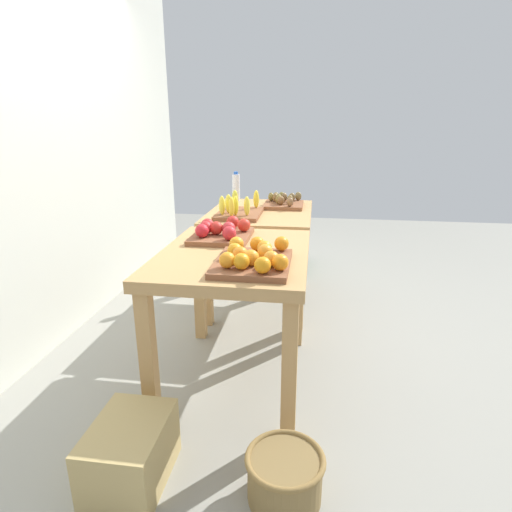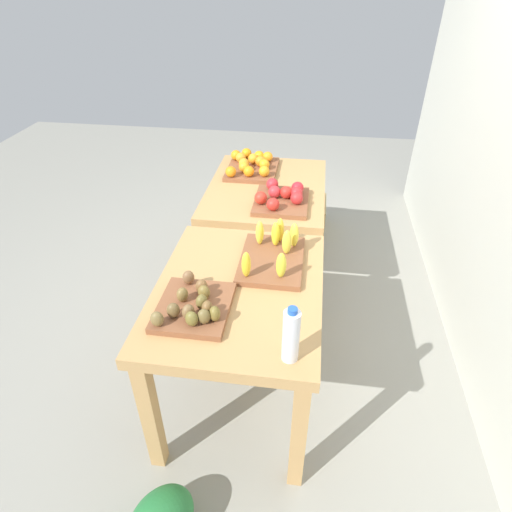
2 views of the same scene
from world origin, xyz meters
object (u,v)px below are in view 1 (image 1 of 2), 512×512
Objects in this scene: watermelon_pile at (293,255)px; wicker_basket at (285,476)px; display_table_left at (235,272)px; display_table_right at (261,225)px; apple_bin at (221,232)px; kiwi_bin at (283,202)px; water_bottle at (236,187)px; orange_bin at (254,258)px; banana_crate at (238,210)px; cardboard_produce_box at (130,453)px.

watermelon_pile is 2.89m from wicker_basket.
display_table_left is 1.00× the size of display_table_right.
display_table_left is 1.04m from wicker_basket.
apple_bin is 1.12× the size of kiwi_bin.
water_bottle reaches higher than kiwi_bin.
banana_crate is at bearing 14.03° from orange_bin.
water_bottle reaches higher than display_table_left.
wicker_basket is (-2.89, -0.13, -0.02)m from watermelon_pile.
cardboard_produce_box is at bearing 141.81° from orange_bin.
cardboard_produce_box is (-1.05, 0.17, -0.70)m from apple_bin.
display_table_right is 0.31m from banana_crate.
display_table_left is 1.51× the size of watermelon_pile.
water_bottle is at bearing 64.88° from kiwi_bin.
watermelon_pile is at bearing -10.23° from cardboard_produce_box.
kiwi_bin reaches higher than watermelon_pile.
water_bottle is 2.46m from cardboard_produce_box.
cardboard_produce_box is at bearing 170.53° from apple_bin.
apple_bin is (-0.88, 0.13, 0.16)m from display_table_right.
display_table_right is at bearing -146.02° from water_bottle.
kiwi_bin reaches higher than display_table_left.
display_table_left is 2.89× the size of kiwi_bin.
apple_bin is 0.65m from banana_crate.
banana_crate is 0.64× the size of watermelon_pile.
kiwi_bin is at bearing -34.89° from banana_crate.
display_table_left reaches higher than wicker_basket.
kiwi_bin is 1.39× the size of water_bottle.
watermelon_pile is (0.97, -0.22, -0.55)m from display_table_right.
display_table_right is 2.89× the size of kiwi_bin.
water_bottle is (1.29, 0.15, 0.08)m from apple_bin.
display_table_left is 0.32m from orange_bin.
orange_bin is at bearing -165.97° from banana_crate.
water_bottle reaches higher than cardboard_produce_box.
display_table_right is 2.60× the size of cardboard_produce_box.
apple_bin is 2.01m from watermelon_pile.
orange_bin is 2.44m from watermelon_pile.
display_table_left is 4.02× the size of water_bottle.
water_bottle is (0.21, 0.44, 0.09)m from kiwi_bin.
apple_bin reaches higher than display_table_left.
kiwi_bin is 0.50m from water_bottle.
cardboard_produce_box is (-1.92, 0.30, -0.54)m from display_table_right.
display_table_right is 2.04m from wicker_basket.
water_bottle reaches higher than orange_bin.
orange_bin is at bearing -149.24° from display_table_left.
orange_bin reaches higher than wicker_basket.
display_table_left is at bearing 173.93° from watermelon_pile.
apple_bin is 0.91× the size of banana_crate.
display_table_left is 1.01m from cardboard_produce_box.
kiwi_bin reaches higher than display_table_right.
display_table_right is 4.02× the size of water_bottle.
display_table_right reaches higher than watermelon_pile.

